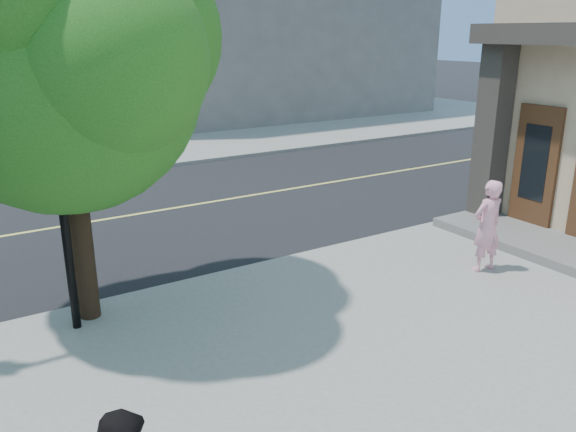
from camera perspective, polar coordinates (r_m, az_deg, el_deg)
ground at (r=9.81m, az=-24.28°, el=-9.65°), size 140.00×140.00×0.00m
sidewalk_ne at (r=33.78m, az=-6.92°, el=10.51°), size 29.00×25.00×0.12m
man_on_phone at (r=10.84m, az=19.12°, el=-0.94°), size 0.65×0.45×1.68m
street_tree at (r=8.49m, az=-21.03°, el=15.82°), size 4.68×4.26×6.22m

